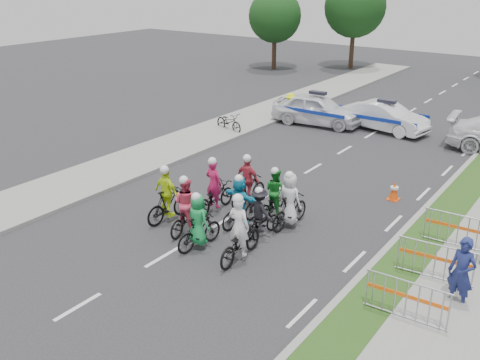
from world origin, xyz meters
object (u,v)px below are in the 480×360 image
Objects in this scene: barrier_2 at (458,232)px; rider_0 at (240,238)px; barrier_0 at (406,302)px; parked_bike at (229,122)px; spectator_0 at (461,273)px; cone_0 at (394,191)px; tree_3 at (355,7)px; marshal_hiviz at (290,108)px; rider_5 at (240,204)px; tree_0 at (275,16)px; police_car_1 at (385,117)px; rider_1 at (199,226)px; police_car_0 at (317,109)px; rider_8 at (275,198)px; rider_4 at (260,217)px; rider_9 at (248,186)px; rider_2 at (187,211)px; rider_7 at (290,205)px; rider_6 at (214,193)px; barrier_1 at (435,263)px; rider_3 at (168,200)px.

rider_0 is at bearing -139.05° from barrier_2.
parked_bike is (-12.82, 10.26, -0.07)m from barrier_0.
cone_0 is at bearing 138.43° from spectator_0.
tree_3 reaches higher than spectator_0.
spectator_0 is at bearing 152.11° from marshal_hiviz.
parked_bike is at bearing 155.16° from barrier_2.
rider_5 is at bearing -169.26° from spectator_0.
tree_0 reaches higher than rider_0.
tree_0 is (-14.25, 11.92, 3.46)m from police_car_1.
rider_1 reaches higher than police_car_0.
rider_8 is at bearing -166.14° from police_car_1.
tree_3 reaches higher than cone_0.
tree_0 reaches higher than rider_4.
rider_9 is 9.19m from parked_bike.
rider_2 is at bearing -14.33° from rider_0.
rider_7 is at bearing -115.50° from cone_0.
rider_2 is 0.98× the size of rider_6.
tree_0 is (-17.87, 20.12, 3.85)m from cone_0.
rider_4 is 0.86× the size of barrier_1.
rider_5 reaches higher than rider_8.
rider_3 is 10.55m from parked_bike.
tree_3 is (-2.88, 20.65, 4.40)m from parked_bike.
police_car_1 is 4.96m from marshal_hiviz.
rider_2 is 1.23× the size of marshal_hiviz.
rider_3 is at bearing -131.78° from cone_0.
rider_3 is 8.06m from cone_0.
rider_6 is at bearing -89.71° from rider_2.
rider_0 is at bearing -106.74° from cone_0.
rider_4 is at bearing -160.54° from rider_3.
barrier_2 is at bearing -167.34° from rider_9.
barrier_2 is 1.08× the size of parked_bike.
cone_0 is at bearing -103.12° from rider_4.
tree_3 reaches higher than rider_9.
rider_2 is 1.01× the size of rider_9.
rider_5 is 0.90× the size of barrier_1.
rider_0 is 2.41m from rider_2.
rider_0 is 6.40m from barrier_2.
rider_6 is at bearing -176.08° from police_car_0.
police_car_1 is at bearing -146.32° from marshal_hiviz.
marshal_hiviz is at bearing -59.55° from rider_5.
spectator_0 is at bearing -170.88° from rider_4.
rider_9 is (-2.02, 0.60, -0.02)m from rider_7.
police_car_1 is 15.39m from spectator_0.
rider_0 is at bearing 172.77° from rider_3.
rider_9 is at bearing -11.75° from rider_7.
police_car_1 reaches higher than parked_bike.
spectator_0 is at bearing -60.75° from tree_3.
rider_3 is 1.06× the size of parked_bike.
marshal_hiviz is at bearing 134.38° from barrier_1.
rider_5 is at bearing -177.07° from barrier_1.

